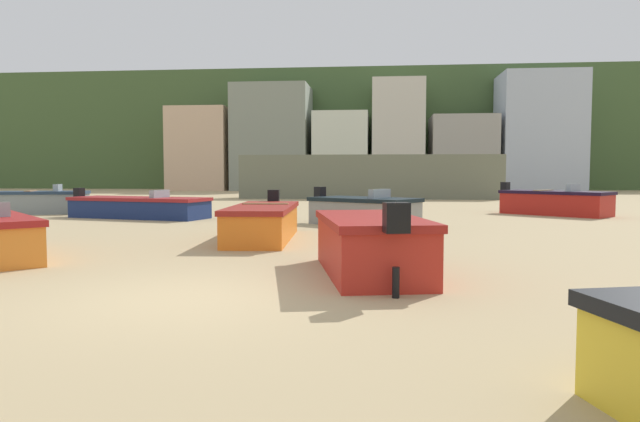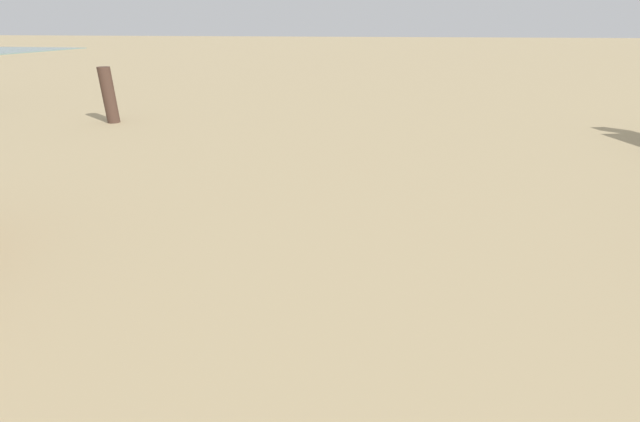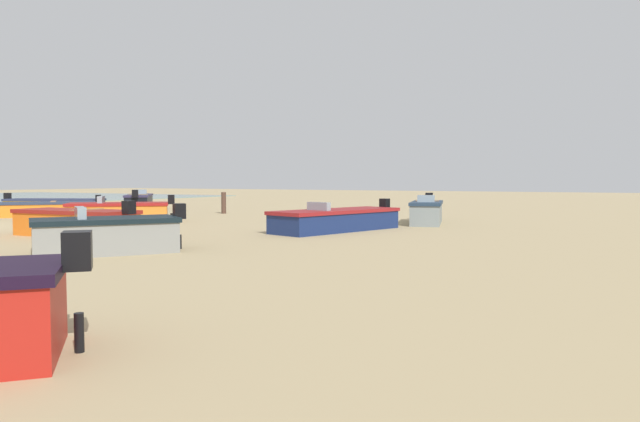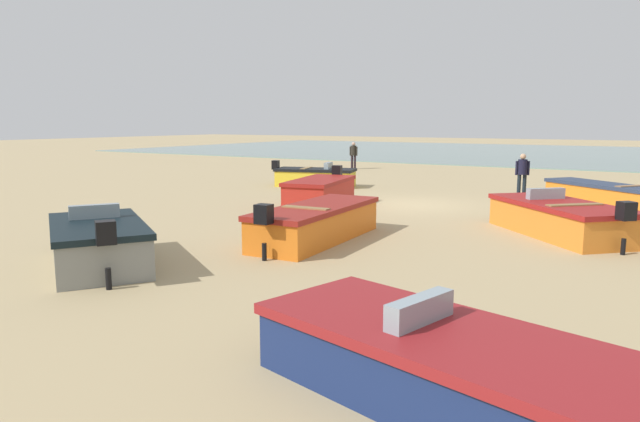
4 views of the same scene
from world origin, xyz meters
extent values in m
cube|color=orange|center=(-0.33, 6.74, 0.37)|extent=(1.63, 4.28, 0.73)
cube|color=maroon|center=(-0.33, 6.74, 0.79)|extent=(1.71, 4.38, 0.12)
cube|color=black|center=(-0.47, 9.02, 0.97)|extent=(0.34, 0.30, 0.40)
cylinder|color=black|center=(-0.47, 9.02, 0.18)|extent=(0.11, 0.11, 0.37)
cube|color=olive|center=(-0.36, 7.26, 0.84)|extent=(1.18, 0.31, 0.08)
cube|color=black|center=(7.82, 17.53, 1.07)|extent=(0.42, 0.43, 0.40)
cylinder|color=black|center=(7.82, 17.53, 0.21)|extent=(0.14, 0.14, 0.41)
cube|color=gray|center=(-10.95, 14.71, 0.40)|extent=(3.58, 2.04, 0.79)
cube|color=#21344A|center=(-10.95, 14.71, 0.85)|extent=(3.69, 2.14, 0.12)
cube|color=black|center=(-12.75, 14.18, 1.03)|extent=(0.36, 0.39, 0.40)
cylinder|color=black|center=(-12.75, 14.18, 0.20)|extent=(0.12, 0.12, 0.40)
cube|color=#8C9EA8|center=(-10.38, 14.87, 1.05)|extent=(0.38, 0.71, 0.28)
cube|color=#946945|center=(-11.36, 14.59, 0.90)|extent=(0.50, 0.99, 0.08)
cube|color=gray|center=(2.08, 11.05, 0.37)|extent=(3.62, 3.14, 0.75)
cube|color=black|center=(2.08, 11.05, 0.81)|extent=(3.75, 3.27, 0.12)
cube|color=black|center=(0.57, 12.04, 0.99)|extent=(0.41, 0.42, 0.40)
cylinder|color=black|center=(0.57, 12.04, 0.19)|extent=(0.14, 0.14, 0.37)
cube|color=#8C9EA8|center=(2.56, 10.74, 1.01)|extent=(0.70, 0.92, 0.28)
cube|color=navy|center=(-6.20, 13.05, 0.32)|extent=(5.37, 2.81, 0.64)
cube|color=maroon|center=(-6.20, 13.05, 0.70)|extent=(5.49, 2.91, 0.12)
cube|color=black|center=(-8.86, 13.74, 0.88)|extent=(0.35, 0.38, 0.40)
cylinder|color=black|center=(-8.86, 13.74, 0.16)|extent=(0.12, 0.12, 0.32)
cube|color=#8C9EA8|center=(-5.33, 12.83, 0.90)|extent=(0.43, 0.97, 0.28)
cube|color=orange|center=(-5.24, 3.05, 0.36)|extent=(3.98, 4.06, 0.71)
cube|color=maroon|center=(-5.24, 3.05, 0.77)|extent=(4.11, 4.19, 0.12)
cube|color=black|center=(-6.74, 4.62, 0.95)|extent=(0.42, 0.42, 0.40)
cylinder|color=black|center=(-6.74, 4.62, 0.18)|extent=(0.14, 0.14, 0.36)
cube|color=#8C9EA8|center=(-4.76, 2.54, 0.97)|extent=(0.88, 0.85, 0.28)
cube|color=olive|center=(-5.59, 3.41, 0.82)|extent=(1.21, 1.17, 0.08)
cube|color=gold|center=(-8.90, -6.35, 0.32)|extent=(3.64, 5.29, 0.63)
cube|color=#273050|center=(-8.90, -6.35, 0.69)|extent=(3.75, 5.41, 0.12)
cube|color=black|center=(-7.69, -8.82, 0.87)|extent=(0.41, 0.39, 0.40)
cylinder|color=black|center=(-7.69, -8.82, 0.16)|extent=(0.13, 0.13, 0.32)
cube|color=orange|center=(-5.92, -3.34, 0.30)|extent=(4.69, 4.07, 0.61)
cube|color=#28354E|center=(-5.92, -3.34, 0.67)|extent=(4.82, 4.19, 0.12)
cube|color=black|center=(-8.04, -1.67, 0.85)|extent=(0.42, 0.42, 0.40)
cylinder|color=black|center=(-8.04, -1.67, 0.15)|extent=(0.14, 0.14, 0.30)
cube|color=#9D7048|center=(-6.41, -2.95, 0.72)|extent=(0.82, 0.94, 0.08)
cube|color=black|center=(-12.70, -3.80, 0.41)|extent=(4.40, 4.19, 0.82)
cube|color=#2D2948|center=(-12.70, -3.80, 0.88)|extent=(4.53, 4.32, 0.12)
cube|color=black|center=(-10.80, -2.04, 1.06)|extent=(0.42, 0.43, 0.40)
cylinder|color=black|center=(-10.80, -2.04, 0.21)|extent=(0.14, 0.14, 0.41)
cube|color=#8C9EA8|center=(-13.33, -4.37, 1.08)|extent=(0.65, 0.69, 0.28)
cube|color=olive|center=(-12.26, -3.39, 0.93)|extent=(0.90, 0.94, 0.08)
cylinder|color=#4A3328|center=(-12.50, 2.80, 0.57)|extent=(0.26, 0.26, 1.15)
camera|label=1|loc=(2.50, -7.32, 1.66)|focal=32.47mm
camera|label=2|loc=(-4.20, 8.70, 1.96)|focal=23.70mm
camera|label=3|loc=(11.71, 22.65, 1.79)|focal=32.37mm
camera|label=4|loc=(-7.39, 18.23, 2.83)|focal=32.13mm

